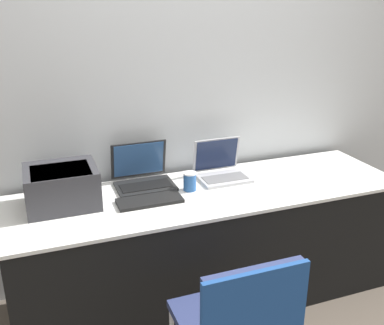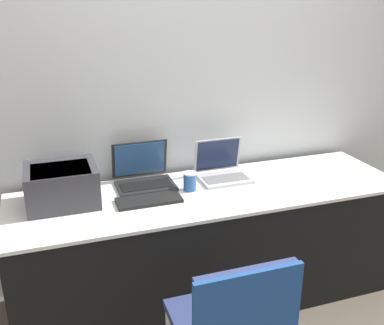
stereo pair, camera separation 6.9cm
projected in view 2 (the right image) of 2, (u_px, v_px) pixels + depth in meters
name	position (u px, v px, depth m)	size (l,w,h in m)	color
wall_back	(188.00, 86.00, 2.89)	(8.00, 0.05, 2.60)	silver
table	(210.00, 244.00, 2.83)	(2.38, 0.70, 0.75)	black
printer	(62.00, 184.00, 2.49)	(0.39, 0.33, 0.22)	#333338
laptop_left	(143.00, 176.00, 2.77)	(0.35, 0.30, 0.25)	black
laptop_right	(222.00, 170.00, 2.87)	(0.32, 0.27, 0.24)	#B7B7BC
external_keyboard	(149.00, 200.00, 2.55)	(0.37, 0.15, 0.02)	black
coffee_cup	(190.00, 181.00, 2.68)	(0.08, 0.08, 0.11)	#285699
chair	(234.00, 323.00, 1.91)	(0.46, 0.49, 0.87)	navy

